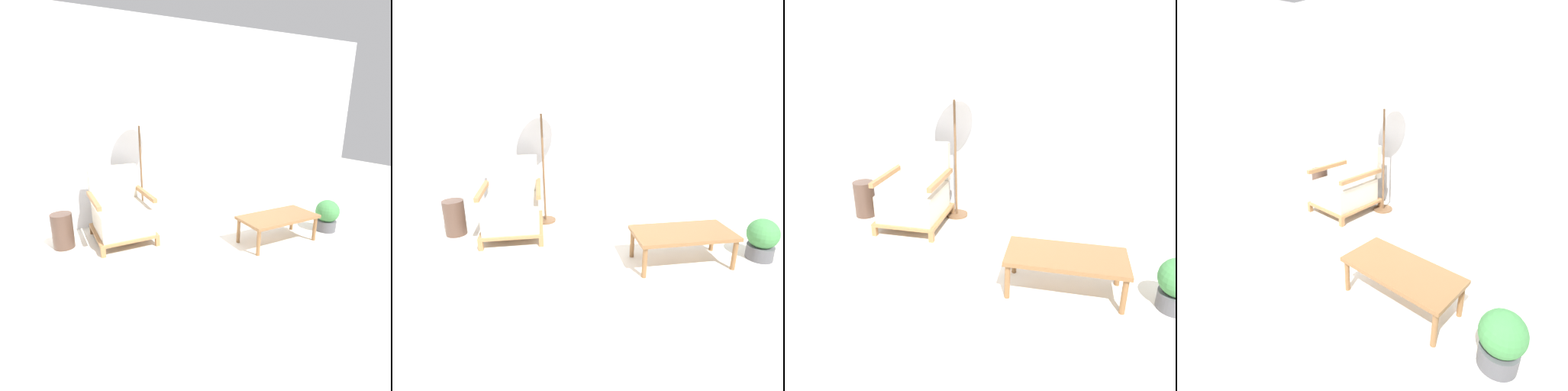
% 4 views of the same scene
% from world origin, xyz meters
% --- Properties ---
extents(ground_plane, '(14.00, 14.00, 0.00)m').
position_xyz_m(ground_plane, '(0.00, 0.00, 0.00)').
color(ground_plane, silver).
extents(wall_back, '(8.00, 0.06, 2.70)m').
position_xyz_m(wall_back, '(0.00, 2.34, 1.35)').
color(wall_back, silver).
rests_on(wall_back, ground_plane).
extents(armchair, '(0.68, 0.77, 0.87)m').
position_xyz_m(armchair, '(-0.69, 1.73, 0.32)').
color(armchair, olive).
rests_on(armchair, ground_plane).
extents(floor_lamp, '(0.44, 0.44, 1.67)m').
position_xyz_m(floor_lamp, '(-0.31, 2.04, 1.46)').
color(floor_lamp, brown).
rests_on(floor_lamp, ground_plane).
extents(coffee_table, '(0.94, 0.46, 0.33)m').
position_xyz_m(coffee_table, '(0.96, 0.78, 0.29)').
color(coffee_table, brown).
rests_on(coffee_table, ground_plane).
extents(vase, '(0.24, 0.24, 0.41)m').
position_xyz_m(vase, '(-1.36, 1.80, 0.21)').
color(vase, '#473328').
rests_on(vase, ground_plane).
extents(potted_plant, '(0.30, 0.30, 0.42)m').
position_xyz_m(potted_plant, '(1.78, 0.74, 0.22)').
color(potted_plant, '#4C4C51').
rests_on(potted_plant, ground_plane).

